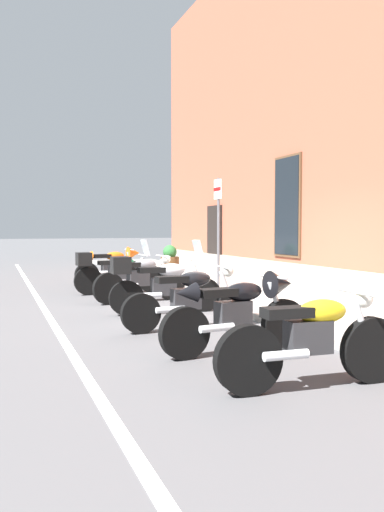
{
  "coord_description": "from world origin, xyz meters",
  "views": [
    {
      "loc": [
        9.12,
        -4.08,
        1.56
      ],
      "look_at": [
        -0.82,
        -0.34,
        1.0
      ],
      "focal_mm": 36.93,
      "sensor_mm": 36.0,
      "label": 1
    }
  ],
  "objects_px": {
    "motorcycle_green_touring": "(115,271)",
    "motorcycle_orange_sport": "(114,264)",
    "motorcycle_yellow_naked": "(314,340)",
    "motorcycle_black_sport": "(242,309)",
    "motorcycle_silver_touring": "(160,283)",
    "motorcycle_black_naked": "(190,299)",
    "motorcycle_grey_naked": "(141,279)",
    "barrel_planter": "(170,263)",
    "parking_sign": "(218,219)"
  },
  "relations": [
    {
      "from": "parking_sign",
      "to": "motorcycle_black_naked",
      "type": "bearing_deg",
      "value": -29.7
    },
    {
      "from": "motorcycle_yellow_naked",
      "to": "parking_sign",
      "type": "height_order",
      "value": "parking_sign"
    },
    {
      "from": "motorcycle_black_sport",
      "to": "motorcycle_yellow_naked",
      "type": "distance_m",
      "value": 1.59
    },
    {
      "from": "motorcycle_grey_naked",
      "to": "barrel_planter",
      "type": "distance_m",
      "value": 4.27
    },
    {
      "from": "parking_sign",
      "to": "barrel_planter",
      "type": "bearing_deg",
      "value": 179.37
    },
    {
      "from": "motorcycle_black_sport",
      "to": "motorcycle_yellow_naked",
      "type": "height_order",
      "value": "motorcycle_black_sport"
    },
    {
      "from": "motorcycle_green_touring",
      "to": "parking_sign",
      "type": "bearing_deg",
      "value": 56.68
    },
    {
      "from": "motorcycle_green_touring",
      "to": "motorcycle_yellow_naked",
      "type": "distance_m",
      "value": 7.97
    },
    {
      "from": "motorcycle_green_touring",
      "to": "motorcycle_orange_sport",
      "type": "bearing_deg",
      "value": 168.4
    },
    {
      "from": "motorcycle_green_touring",
      "to": "motorcycle_black_naked",
      "type": "bearing_deg",
      "value": 1.57
    },
    {
      "from": "motorcycle_grey_naked",
      "to": "parking_sign",
      "type": "distance_m",
      "value": 2.27
    },
    {
      "from": "motorcycle_green_touring",
      "to": "motorcycle_silver_touring",
      "type": "xyz_separation_m",
      "value": [
        3.16,
        0.14,
        0.02
      ]
    },
    {
      "from": "motorcycle_grey_naked",
      "to": "motorcycle_black_sport",
      "type": "relative_size",
      "value": 1.0
    },
    {
      "from": "motorcycle_silver_touring",
      "to": "motorcycle_black_naked",
      "type": "height_order",
      "value": "motorcycle_silver_touring"
    },
    {
      "from": "motorcycle_yellow_naked",
      "to": "barrel_planter",
      "type": "height_order",
      "value": "barrel_planter"
    },
    {
      "from": "motorcycle_black_naked",
      "to": "motorcycle_black_sport",
      "type": "relative_size",
      "value": 1.03
    },
    {
      "from": "motorcycle_black_sport",
      "to": "motorcycle_yellow_naked",
      "type": "relative_size",
      "value": 1.03
    },
    {
      "from": "motorcycle_silver_touring",
      "to": "motorcycle_orange_sport",
      "type": "bearing_deg",
      "value": 177.26
    },
    {
      "from": "motorcycle_silver_touring",
      "to": "barrel_planter",
      "type": "distance_m",
      "value": 5.75
    },
    {
      "from": "motorcycle_silver_touring",
      "to": "parking_sign",
      "type": "height_order",
      "value": "parking_sign"
    },
    {
      "from": "motorcycle_black_naked",
      "to": "motorcycle_yellow_naked",
      "type": "relative_size",
      "value": 1.06
    },
    {
      "from": "motorcycle_silver_touring",
      "to": "barrel_planter",
      "type": "relative_size",
      "value": 2.23
    },
    {
      "from": "motorcycle_grey_naked",
      "to": "motorcycle_silver_touring",
      "type": "height_order",
      "value": "motorcycle_silver_touring"
    },
    {
      "from": "motorcycle_orange_sport",
      "to": "motorcycle_grey_naked",
      "type": "xyz_separation_m",
      "value": [
        3.42,
        -0.17,
        -0.08
      ]
    },
    {
      "from": "motorcycle_grey_naked",
      "to": "motorcycle_yellow_naked",
      "type": "height_order",
      "value": "motorcycle_grey_naked"
    },
    {
      "from": "motorcycle_orange_sport",
      "to": "motorcycle_green_touring",
      "type": "bearing_deg",
      "value": -11.6
    },
    {
      "from": "motorcycle_black_sport",
      "to": "parking_sign",
      "type": "xyz_separation_m",
      "value": [
        -5.02,
        1.85,
        1.22
      ]
    },
    {
      "from": "motorcycle_black_sport",
      "to": "motorcycle_silver_touring",
      "type": "bearing_deg",
      "value": -178.59
    },
    {
      "from": "motorcycle_black_sport",
      "to": "motorcycle_black_naked",
      "type": "bearing_deg",
      "value": -176.9
    },
    {
      "from": "motorcycle_yellow_naked",
      "to": "barrel_planter",
      "type": "relative_size",
      "value": 2.15
    },
    {
      "from": "motorcycle_green_touring",
      "to": "motorcycle_grey_naked",
      "type": "height_order",
      "value": "motorcycle_green_touring"
    },
    {
      "from": "motorcycle_grey_naked",
      "to": "motorcycle_black_sport",
      "type": "distance_m",
      "value": 4.8
    },
    {
      "from": "motorcycle_silver_touring",
      "to": "motorcycle_black_naked",
      "type": "relative_size",
      "value": 0.98
    },
    {
      "from": "motorcycle_silver_touring",
      "to": "parking_sign",
      "type": "distance_m",
      "value": 2.9
    },
    {
      "from": "motorcycle_green_touring",
      "to": "motorcycle_grey_naked",
      "type": "bearing_deg",
      "value": 7.6
    },
    {
      "from": "motorcycle_silver_touring",
      "to": "motorcycle_yellow_naked",
      "type": "height_order",
      "value": "motorcycle_silver_touring"
    },
    {
      "from": "motorcycle_grey_naked",
      "to": "motorcycle_yellow_naked",
      "type": "xyz_separation_m",
      "value": [
        6.39,
        0.0,
        -0.01
      ]
    },
    {
      "from": "motorcycle_grey_naked",
      "to": "motorcycle_yellow_naked",
      "type": "distance_m",
      "value": 6.39
    },
    {
      "from": "barrel_planter",
      "to": "motorcycle_black_naked",
      "type": "bearing_deg",
      "value": -15.77
    },
    {
      "from": "barrel_planter",
      "to": "motorcycle_orange_sport",
      "type": "bearing_deg",
      "value": -76.88
    },
    {
      "from": "motorcycle_orange_sport",
      "to": "motorcycle_black_naked",
      "type": "height_order",
      "value": "motorcycle_orange_sport"
    },
    {
      "from": "motorcycle_orange_sport",
      "to": "motorcycle_yellow_naked",
      "type": "relative_size",
      "value": 1.0
    },
    {
      "from": "motorcycle_green_touring",
      "to": "parking_sign",
      "type": "relative_size",
      "value": 0.85
    },
    {
      "from": "motorcycle_yellow_naked",
      "to": "motorcycle_black_sport",
      "type": "bearing_deg",
      "value": 179.81
    },
    {
      "from": "motorcycle_grey_naked",
      "to": "parking_sign",
      "type": "xyz_separation_m",
      "value": [
        -0.22,
        1.86,
        1.28
      ]
    },
    {
      "from": "motorcycle_green_touring",
      "to": "motorcycle_silver_touring",
      "type": "bearing_deg",
      "value": 2.51
    },
    {
      "from": "motorcycle_orange_sport",
      "to": "motorcycle_silver_touring",
      "type": "xyz_separation_m",
      "value": [
        5.0,
        -0.24,
        -0.01
      ]
    },
    {
      "from": "motorcycle_green_touring",
      "to": "motorcycle_black_sport",
      "type": "height_order",
      "value": "motorcycle_green_touring"
    },
    {
      "from": "motorcycle_silver_touring",
      "to": "motorcycle_black_sport",
      "type": "bearing_deg",
      "value": 1.41
    },
    {
      "from": "motorcycle_black_naked",
      "to": "motorcycle_silver_touring",
      "type": "bearing_deg",
      "value": 179.69
    }
  ]
}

